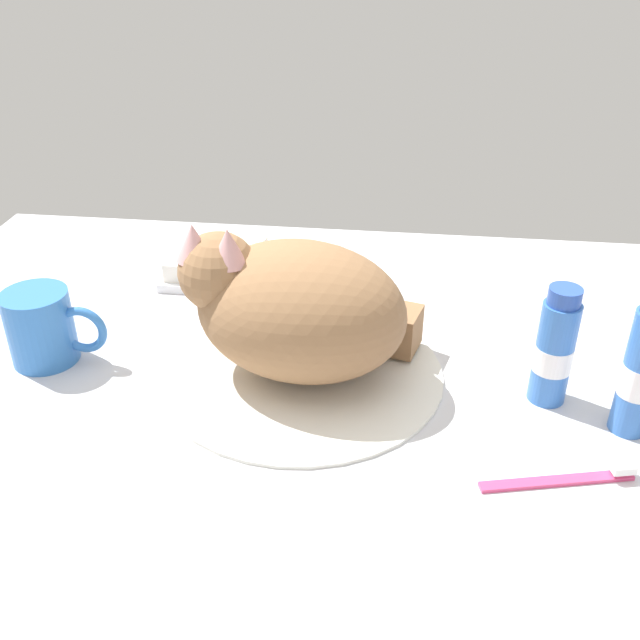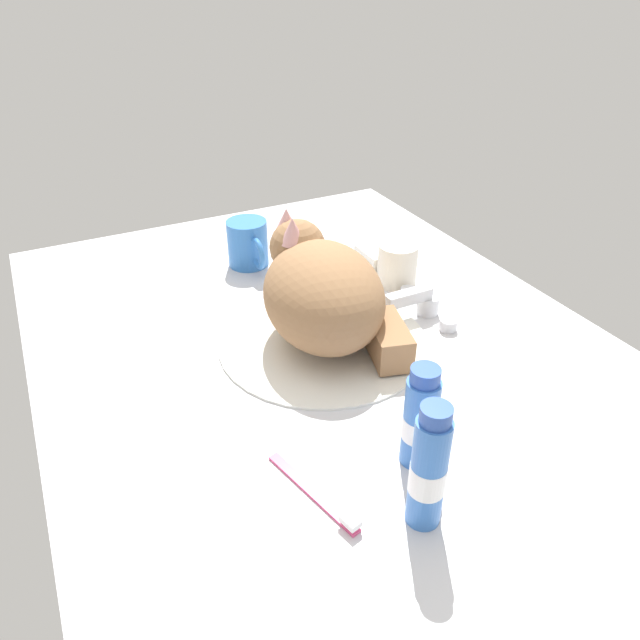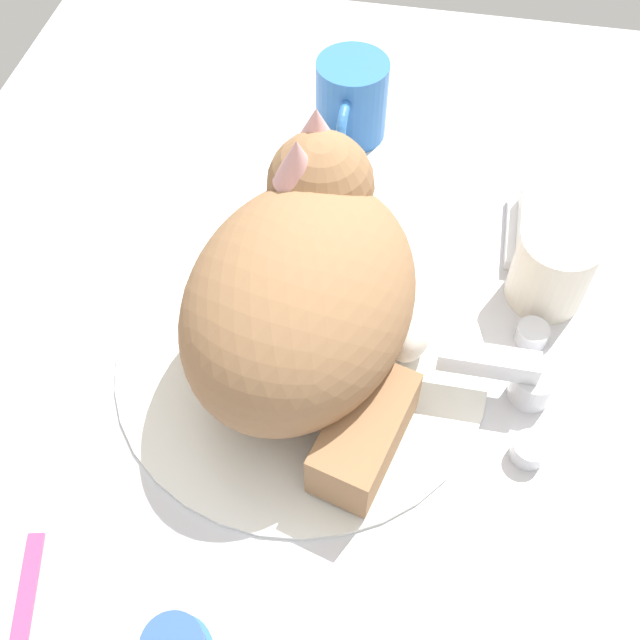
% 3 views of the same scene
% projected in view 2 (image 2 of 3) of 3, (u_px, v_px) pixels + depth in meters
% --- Properties ---
extents(ground_plane, '(1.10, 0.83, 0.03)m').
position_uv_depth(ground_plane, '(323.00, 351.00, 0.92)').
color(ground_plane, silver).
extents(sink_basin, '(0.32, 0.32, 0.01)m').
position_uv_depth(sink_basin, '(323.00, 340.00, 0.91)').
color(sink_basin, silver).
rests_on(sink_basin, ground_plane).
extents(faucet, '(0.14, 0.10, 0.05)m').
position_uv_depth(faucet, '(422.00, 303.00, 0.97)').
color(faucet, silver).
rests_on(faucet, ground_plane).
extents(cat, '(0.27, 0.22, 0.17)m').
position_uv_depth(cat, '(323.00, 291.00, 0.88)').
color(cat, '#936B47').
rests_on(cat, sink_basin).
extents(coffee_mug, '(0.12, 0.08, 0.09)m').
position_uv_depth(coffee_mug, '(248.00, 244.00, 1.11)').
color(coffee_mug, '#3372C6').
rests_on(coffee_mug, ground_plane).
extents(rinse_cup, '(0.07, 0.07, 0.07)m').
position_uv_depth(rinse_cup, '(397.00, 264.00, 1.05)').
color(rinse_cup, silver).
rests_on(rinse_cup, ground_plane).
extents(soap_dish, '(0.09, 0.06, 0.01)m').
position_uv_depth(soap_dish, '(374.00, 265.00, 1.12)').
color(soap_dish, white).
rests_on(soap_dish, ground_plane).
extents(soap_bar, '(0.08, 0.05, 0.03)m').
position_uv_depth(soap_bar, '(375.00, 256.00, 1.11)').
color(soap_bar, white).
rests_on(soap_bar, soap_dish).
extents(toothpaste_bottle, '(0.04, 0.04, 0.13)m').
position_uv_depth(toothpaste_bottle, '(420.00, 420.00, 0.67)').
color(toothpaste_bottle, '#3870C6').
rests_on(toothpaste_bottle, ground_plane).
extents(mouthwash_bottle, '(0.04, 0.04, 0.15)m').
position_uv_depth(mouthwash_bottle, '(428.00, 470.00, 0.60)').
color(mouthwash_bottle, '#3870C6').
rests_on(mouthwash_bottle, ground_plane).
extents(toothbrush, '(0.14, 0.05, 0.02)m').
position_uv_depth(toothbrush, '(318.00, 495.00, 0.65)').
color(toothbrush, '#D83F72').
rests_on(toothbrush, ground_plane).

